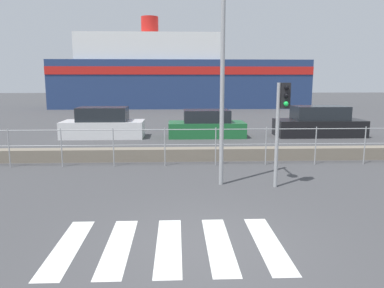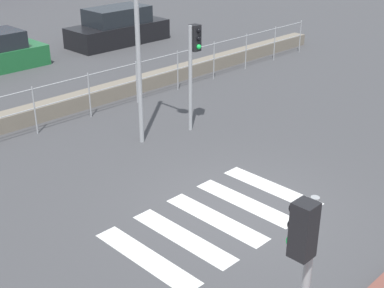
{
  "view_description": "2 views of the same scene",
  "coord_description": "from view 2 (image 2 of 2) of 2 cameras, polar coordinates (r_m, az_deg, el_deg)",
  "views": [
    {
      "loc": [
        -0.48,
        -6.32,
        2.93
      ],
      "look_at": [
        -0.13,
        2.0,
        1.5
      ],
      "focal_mm": 35.0,
      "sensor_mm": 36.0,
      "label": 1
    },
    {
      "loc": [
        -7.32,
        -6.03,
        5.68
      ],
      "look_at": [
        -0.29,
        1.0,
        1.2
      ],
      "focal_mm": 50.0,
      "sensor_mm": 36.0,
      "label": 2
    }
  ],
  "objects": [
    {
      "name": "seawall",
      "position": [
        16.07,
        -15.1,
        3.56
      ],
      "size": [
        25.27,
        0.55,
        0.45
      ],
      "color": "slate",
      "rests_on": "ground_plane"
    },
    {
      "name": "crosswalk",
      "position": [
        10.65,
        2.55,
        -7.98
      ],
      "size": [
        4.05,
        2.4,
        0.01
      ],
      "color": "silver",
      "rests_on": "ground_plane"
    },
    {
      "name": "ground_plane",
      "position": [
        11.06,
        4.76,
        -6.76
      ],
      "size": [
        160.0,
        160.0,
        0.0
      ],
      "primitive_type": "plane",
      "color": "#424244"
    },
    {
      "name": "traffic_light_far",
      "position": [
        14.1,
        0.16,
        9.55
      ],
      "size": [
        0.34,
        0.32,
        2.86
      ],
      "color": "#9EA0A3",
      "rests_on": "ground_plane"
    },
    {
      "name": "traffic_light_near",
      "position": [
        6.29,
        11.72,
        -11.99
      ],
      "size": [
        0.34,
        0.32,
        2.79
      ],
      "color": "#9EA0A3",
      "rests_on": "ground_plane"
    },
    {
      "name": "parked_car_black",
      "position": [
        24.29,
        -7.9,
        12.15
      ],
      "size": [
        4.53,
        1.8,
        1.58
      ],
      "color": "black",
      "rests_on": "ground_plane"
    },
    {
      "name": "harbor_fence",
      "position": [
        15.15,
        -13.65,
        5.0
      ],
      "size": [
        22.79,
        0.04,
        1.33
      ],
      "color": "#9EA0A3",
      "rests_on": "ground_plane"
    }
  ]
}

